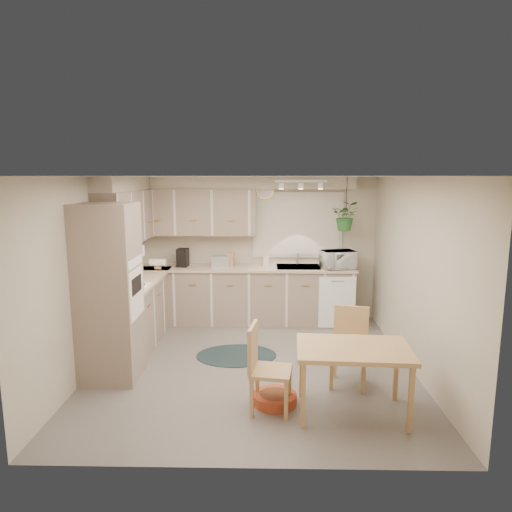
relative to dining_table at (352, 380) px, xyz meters
name	(u,v)px	position (x,y,z in m)	size (l,w,h in m)	color
floor	(253,365)	(-1.05, 1.17, -0.36)	(4.20, 4.20, 0.00)	#67615A
ceiling	(252,176)	(-1.05, 1.17, 2.04)	(4.20, 4.20, 0.00)	silver
wall_back	(256,248)	(-1.05, 3.27, 0.84)	(4.00, 0.04, 2.40)	#B9AE98
wall_front	(245,330)	(-1.05, -0.93, 0.84)	(4.00, 0.04, 2.40)	#B9AE98
wall_left	(93,274)	(-3.05, 1.17, 0.84)	(0.04, 4.20, 2.40)	#B9AE98
wall_right	(414,275)	(0.95, 1.17, 0.84)	(0.04, 4.20, 2.40)	#B9AE98
base_cab_left	(139,311)	(-2.75, 2.05, 0.09)	(0.60, 1.85, 0.90)	gray
base_cab_back	(244,296)	(-1.25, 2.97, 0.09)	(3.60, 0.60, 0.90)	gray
counter_left	(138,280)	(-2.74, 2.05, 0.56)	(0.64, 1.89, 0.04)	#CCAC95
counter_back	(243,268)	(-1.25, 2.96, 0.56)	(3.64, 0.64, 0.04)	#CCAC95
oven_stack	(109,293)	(-2.72, 0.80, 0.69)	(0.65, 0.65, 2.10)	gray
wall_oven_face	(136,293)	(-2.40, 0.80, 0.69)	(0.02, 0.56, 0.58)	white
upper_cab_left	(128,217)	(-2.87, 2.17, 1.47)	(0.35, 2.00, 0.75)	gray
upper_cab_back	(195,212)	(-2.05, 3.10, 1.47)	(2.00, 0.35, 0.75)	gray
soffit_left	(125,184)	(-2.90, 2.17, 1.94)	(0.30, 2.00, 0.20)	#B9AE98
soffit_back	(244,183)	(-1.25, 3.12, 1.94)	(3.60, 0.30, 0.20)	#B9AE98
cooktop	(126,288)	(-2.73, 1.47, 0.59)	(0.52, 0.58, 0.02)	white
range_hood	(123,254)	(-2.75, 1.47, 1.04)	(0.40, 0.60, 0.14)	white
window_blinds	(298,225)	(-0.35, 3.24, 1.24)	(1.40, 0.02, 1.00)	silver
window_frame	(298,225)	(-0.35, 3.25, 1.24)	(1.50, 0.02, 1.10)	beige
sink	(298,269)	(-0.35, 2.97, 0.54)	(0.70, 0.48, 0.10)	#ABADB3
dishwasher_front	(337,303)	(0.25, 2.66, 0.07)	(0.58, 0.01, 0.83)	white
track_light_bar	(301,181)	(-0.35, 2.72, 1.97)	(0.80, 0.04, 0.04)	white
wall_clock	(265,190)	(-0.90, 3.24, 1.82)	(0.30, 0.30, 0.03)	#E8BA51
dining_table	(352,380)	(0.00, 0.00, 0.00)	(1.13, 0.75, 0.71)	tan
chair_left	(271,369)	(-0.82, 0.04, 0.10)	(0.43, 0.43, 0.91)	tan
chair_back	(349,348)	(0.08, 0.63, 0.10)	(0.42, 0.42, 0.90)	tan
braided_rug	(236,355)	(-1.28, 1.49, -0.35)	(1.09, 0.82, 0.01)	black
pet_bed	(275,399)	(-0.78, 0.18, -0.30)	(0.47, 0.47, 0.11)	#B34C23
microwave	(338,258)	(0.28, 2.87, 0.76)	(0.52, 0.29, 0.35)	white
soap_bottle	(266,262)	(-0.88, 3.12, 0.63)	(0.09, 0.20, 0.09)	white
hanging_plant	(346,219)	(0.38, 2.87, 1.38)	(0.42, 0.47, 0.37)	#275E25
coffee_maker	(183,258)	(-2.24, 2.97, 0.73)	(0.17, 0.20, 0.30)	black
toaster	(220,261)	(-1.64, 2.99, 0.67)	(0.29, 0.16, 0.17)	#ABADB3
knife_block	(230,259)	(-1.47, 3.02, 0.70)	(0.11, 0.11, 0.23)	tan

